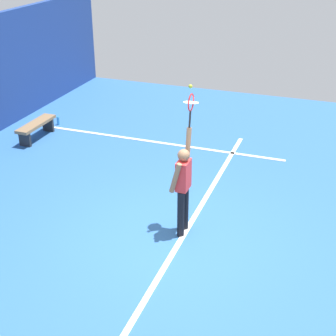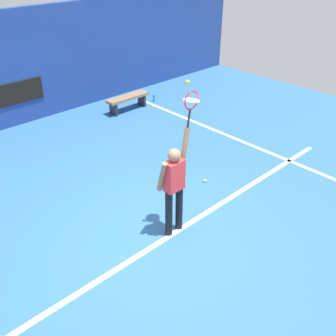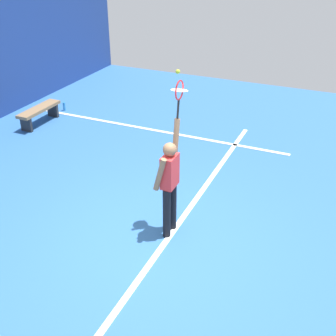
{
  "view_description": "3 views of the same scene",
  "coord_description": "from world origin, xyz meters",
  "px_view_note": "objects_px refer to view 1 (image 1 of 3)",
  "views": [
    {
      "loc": [
        -7.23,
        -2.54,
        5.19
      ],
      "look_at": [
        0.13,
        0.13,
        1.33
      ],
      "focal_mm": 53.35,
      "sensor_mm": 36.0,
      "label": 1
    },
    {
      "loc": [
        -3.6,
        -4.03,
        4.61
      ],
      "look_at": [
        0.5,
        0.32,
        1.03
      ],
      "focal_mm": 41.43,
      "sensor_mm": 36.0,
      "label": 2
    },
    {
      "loc": [
        -5.29,
        -2.56,
        4.55
      ],
      "look_at": [
        0.56,
        0.05,
        1.04
      ],
      "focal_mm": 46.48,
      "sensor_mm": 36.0,
      "label": 3
    }
  ],
  "objects_px": {
    "tennis_player": "(183,184)",
    "spare_ball": "(175,185)",
    "tennis_racket": "(191,104)",
    "water_bottle": "(58,121)",
    "court_bench": "(36,126)",
    "tennis_ball": "(190,86)"
  },
  "relations": [
    {
      "from": "tennis_player",
      "to": "court_bench",
      "type": "relative_size",
      "value": 1.42
    },
    {
      "from": "court_bench",
      "to": "spare_ball",
      "type": "distance_m",
      "value": 4.58
    },
    {
      "from": "water_bottle",
      "to": "tennis_player",
      "type": "bearing_deg",
      "value": -128.37
    },
    {
      "from": "tennis_player",
      "to": "tennis_ball",
      "type": "height_order",
      "value": "tennis_ball"
    },
    {
      "from": "water_bottle",
      "to": "tennis_racket",
      "type": "bearing_deg",
      "value": -125.83
    },
    {
      "from": "tennis_player",
      "to": "tennis_ball",
      "type": "distance_m",
      "value": 1.75
    },
    {
      "from": "court_bench",
      "to": "water_bottle",
      "type": "bearing_deg",
      "value": 0.0
    },
    {
      "from": "water_bottle",
      "to": "spare_ball",
      "type": "distance_m",
      "value": 4.99
    },
    {
      "from": "tennis_player",
      "to": "water_bottle",
      "type": "relative_size",
      "value": 8.29
    },
    {
      "from": "tennis_player",
      "to": "tennis_racket",
      "type": "xyz_separation_m",
      "value": [
        0.35,
        -0.0,
        1.38
      ]
    },
    {
      "from": "tennis_racket",
      "to": "tennis_player",
      "type": "bearing_deg",
      "value": 179.31
    },
    {
      "from": "court_bench",
      "to": "water_bottle",
      "type": "relative_size",
      "value": 5.83
    },
    {
      "from": "tennis_ball",
      "to": "court_bench",
      "type": "bearing_deg",
      "value": 61.9
    },
    {
      "from": "tennis_player",
      "to": "tennis_racket",
      "type": "bearing_deg",
      "value": -0.69
    },
    {
      "from": "tennis_player",
      "to": "water_bottle",
      "type": "bearing_deg",
      "value": 51.63
    },
    {
      "from": "tennis_racket",
      "to": "tennis_ball",
      "type": "bearing_deg",
      "value": -169.9
    },
    {
      "from": "water_bottle",
      "to": "spare_ball",
      "type": "xyz_separation_m",
      "value": [
        -2.39,
        -4.37,
        -0.09
      ]
    },
    {
      "from": "tennis_racket",
      "to": "court_bench",
      "type": "relative_size",
      "value": 0.44
    },
    {
      "from": "court_bench",
      "to": "water_bottle",
      "type": "xyz_separation_m",
      "value": [
        1.06,
        0.0,
        -0.22
      ]
    },
    {
      "from": "tennis_ball",
      "to": "court_bench",
      "type": "xyz_separation_m",
      "value": [
        2.73,
        5.11,
        -2.4
      ]
    },
    {
      "from": "tennis_player",
      "to": "spare_ball",
      "type": "xyz_separation_m",
      "value": [
        1.63,
        0.71,
        -0.98
      ]
    },
    {
      "from": "tennis_ball",
      "to": "water_bottle",
      "type": "relative_size",
      "value": 0.28
    }
  ]
}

